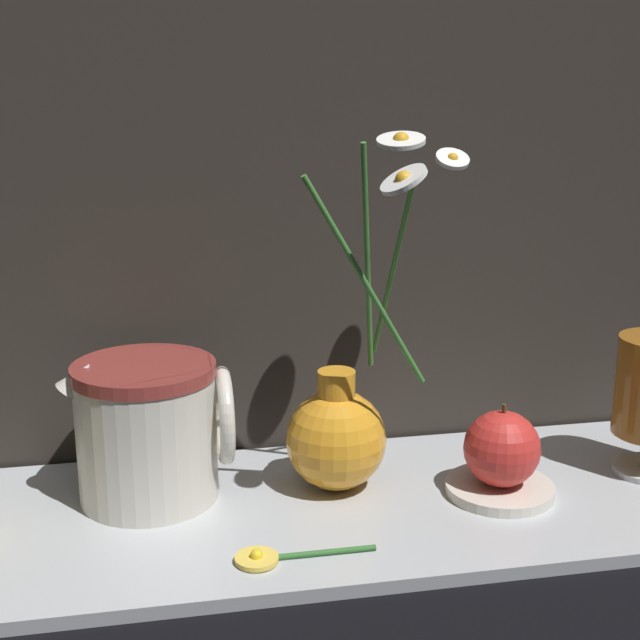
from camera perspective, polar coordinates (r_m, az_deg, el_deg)
The scene contains 7 objects.
ground_plane at distance 0.84m, azimuth -0.66°, elevation -12.49°, with size 6.00×6.00×0.00m, color black.
shelf at distance 0.84m, azimuth -0.66°, elevation -12.12°, with size 0.87×0.28×0.01m.
vase_with_flowers at distance 0.85m, azimuth 1.19°, elevation -6.96°, with size 0.17×0.19×0.34m.
ceramic_pitcher at distance 0.84m, azimuth -10.87°, elevation -6.61°, with size 0.16×0.13×0.14m.
saucer_plate at distance 0.87m, azimuth 11.42°, elevation -10.53°, with size 0.10×0.10×0.01m.
orange_fruit at distance 0.86m, azimuth 11.56°, elevation -8.06°, with size 0.07×0.07×0.08m.
loose_daisy at distance 0.75m, azimuth -2.99°, elevation -14.90°, with size 0.12×0.04×0.01m.
Camera 1 is at (-0.13, -0.74, 0.39)m, focal length 50.00 mm.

